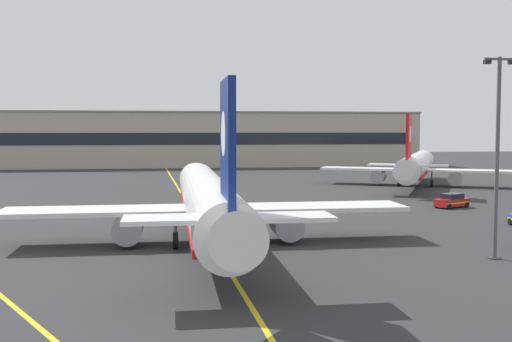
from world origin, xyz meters
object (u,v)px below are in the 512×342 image
(safety_cone_by_nose_gear, at_px, (220,213))
(airliner_background, at_px, (416,166))
(apron_lamp_post, at_px, (497,154))
(service_car_nearest, at_px, (452,201))
(airliner_foreground, at_px, (208,201))

(safety_cone_by_nose_gear, bearing_deg, airliner_background, 41.28)
(apron_lamp_post, relative_size, service_car_nearest, 3.06)
(airliner_background, bearing_deg, airliner_foreground, -128.54)
(service_car_nearest, bearing_deg, airliner_background, 75.72)
(apron_lamp_post, distance_m, service_car_nearest, 29.49)
(airliner_foreground, height_order, airliner_background, airliner_foreground)
(service_car_nearest, relative_size, safety_cone_by_nose_gear, 8.30)
(apron_lamp_post, bearing_deg, airliner_background, 72.79)
(apron_lamp_post, bearing_deg, safety_cone_by_nose_gear, 125.65)
(airliner_foreground, xyz_separation_m, service_car_nearest, (29.26, 18.53, -2.60))
(airliner_foreground, relative_size, airliner_background, 1.13)
(apron_lamp_post, relative_size, safety_cone_by_nose_gear, 25.37)
(airliner_foreground, bearing_deg, service_car_nearest, 32.35)
(airliner_foreground, xyz_separation_m, airliner_background, (36.07, 45.29, -0.14))
(service_car_nearest, height_order, safety_cone_by_nose_gear, service_car_nearest)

